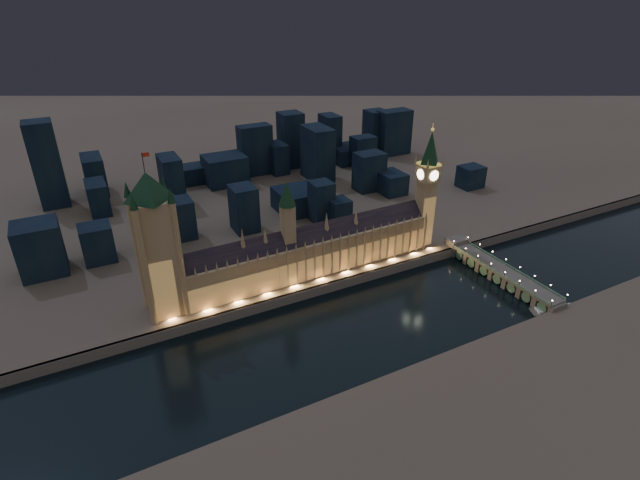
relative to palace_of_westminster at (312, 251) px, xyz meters
name	(u,v)px	position (x,y,z in m)	size (l,w,h in m)	color
ground_plane	(350,323)	(-1.40, -61.74, -26.37)	(2000.00, 2000.00, 0.00)	black
north_bank	(174,136)	(-1.40, 458.26, -22.37)	(2000.00, 960.00, 8.00)	#51423A
embankment_wall	(323,289)	(-1.40, -20.74, -22.37)	(2000.00, 2.50, 8.00)	#535548
palace_of_westminster	(312,251)	(0.00, 0.00, 0.00)	(202.00, 24.24, 78.00)	olive
victoria_tower	(156,238)	(-111.40, 0.18, 37.10)	(31.68, 31.68, 112.18)	olive
elizabeth_tower	(427,179)	(106.60, 0.18, 39.70)	(18.00, 18.00, 104.33)	olive
westminster_bridge	(497,272)	(131.45, -65.20, -20.37)	(16.56, 113.00, 15.90)	#535548
river_boat	(561,309)	(138.99, -119.74, -24.81)	(43.41, 26.07, 4.50)	#535548
city_backdrop	(263,167)	(35.10, 186.85, 4.55)	(453.28, 215.63, 85.65)	black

